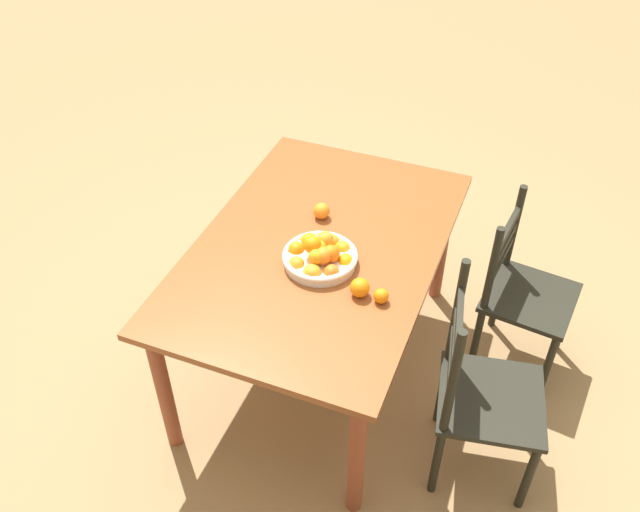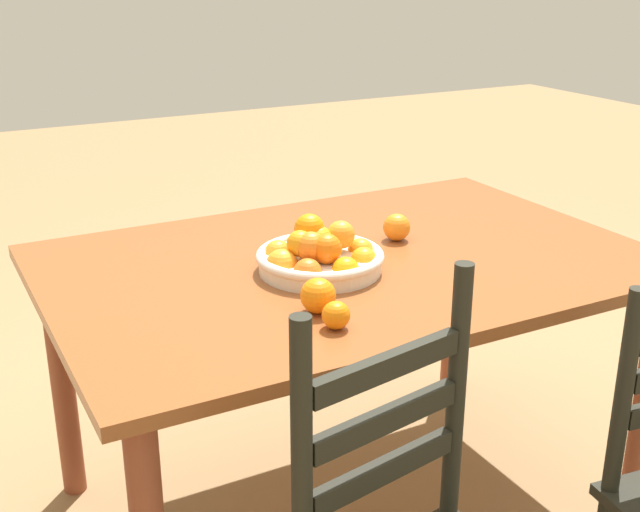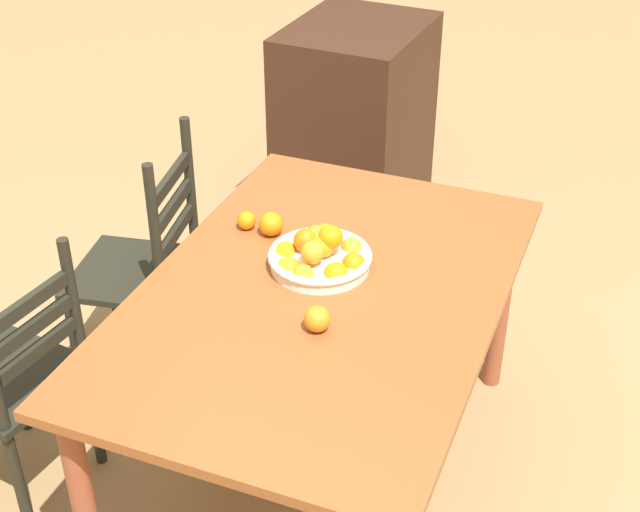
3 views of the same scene
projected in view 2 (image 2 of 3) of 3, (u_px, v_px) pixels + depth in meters
ground_plane at (345, 501)px, 2.37m from camera, size 12.00×12.00×0.00m
dining_table at (348, 290)px, 2.14m from camera, size 1.53×1.02×0.76m
fruit_bowl at (319, 255)px, 2.00m from camera, size 0.32×0.32×0.14m
orange_loose_0 at (397, 227)px, 2.22m from camera, size 0.07×0.07×0.07m
orange_loose_1 at (336, 315)px, 1.70m from camera, size 0.06×0.06×0.06m
orange_loose_2 at (318, 296)px, 1.77m from camera, size 0.08×0.08×0.08m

